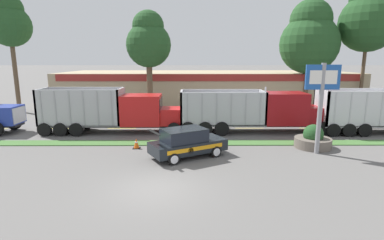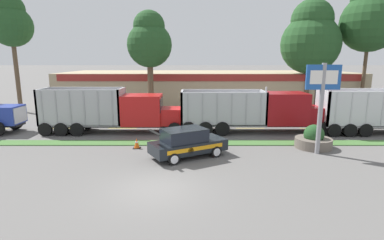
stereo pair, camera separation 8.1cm
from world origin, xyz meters
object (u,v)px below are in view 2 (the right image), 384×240
Objects in this scene: rally_car at (187,142)px; stone_planter at (313,140)px; traffic_cone at (136,143)px; store_sign_post at (322,92)px; dump_truck_far_right at (271,112)px; dump_truck_lead at (127,113)px.

rally_car reaches higher than stone_planter.
traffic_cone is at bearing 151.83° from rally_car.
dump_truck_far_right is at bearing 104.29° from store_sign_post.
dump_truck_far_right is 10.98m from traffic_cone.
stone_planter is at bearing -17.93° from dump_truck_lead.
dump_truck_lead is at bearing -179.51° from dump_truck_far_right.
dump_truck_far_right is at bearing 110.95° from stone_planter.
rally_car is 8.51m from stone_planter.
rally_car is 3.80m from traffic_cone.
dump_truck_far_right is 18.07× the size of traffic_cone.
dump_truck_far_right reaches higher than traffic_cone.
traffic_cone is at bearing -179.25° from stone_planter.
dump_truck_far_right is at bearing 43.41° from rally_car.
dump_truck_lead is 16.82× the size of traffic_cone.
dump_truck_lead is 2.09× the size of store_sign_post.
rally_car is (-6.62, -6.27, -0.74)m from dump_truck_far_right.
dump_truck_far_right reaches higher than rally_car.
store_sign_post is (8.04, 0.69, 2.90)m from rally_car.
rally_car is 8.58m from store_sign_post.
stone_planter is at bearing 0.75° from traffic_cone.
dump_truck_lead reaches higher than rally_car.
stone_planter is (1.66, -4.34, -1.09)m from dump_truck_far_right.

